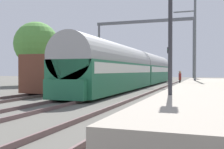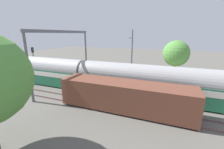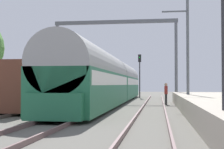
# 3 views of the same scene
# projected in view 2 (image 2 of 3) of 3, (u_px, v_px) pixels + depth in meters

# --- Properties ---
(ground) EXTENTS (120.00, 120.00, 0.00)m
(ground) POSITION_uv_depth(u_px,v_px,m) (193.00, 104.00, 16.23)
(ground) COLOR #5B5951
(track_far_west) EXTENTS (1.52, 60.00, 0.16)m
(track_far_west) POSITION_uv_depth(u_px,v_px,m) (198.00, 122.00, 12.78)
(track_far_west) COLOR #6D5251
(track_far_west) RESTS_ON ground
(track_west) EXTENTS (1.52, 60.00, 0.16)m
(track_west) POSITION_uv_depth(u_px,v_px,m) (193.00, 104.00, 16.21)
(track_west) COLOR #6D5251
(track_west) RESTS_ON ground
(track_east) EXTENTS (1.52, 60.00, 0.16)m
(track_east) POSITION_uv_depth(u_px,v_px,m) (189.00, 91.00, 19.64)
(track_east) COLOR #6D5251
(track_east) RESTS_ON ground
(platform) EXTENTS (4.40, 28.00, 0.90)m
(platform) POSITION_uv_depth(u_px,v_px,m) (173.00, 79.00, 23.67)
(platform) COLOR #A39989
(platform) RESTS_ON ground
(passenger_train) EXTENTS (2.93, 32.85, 3.82)m
(passenger_train) POSITION_uv_depth(u_px,v_px,m) (84.00, 75.00, 20.52)
(passenger_train) COLOR #236B47
(passenger_train) RESTS_ON ground
(freight_car) EXTENTS (2.80, 13.00, 2.70)m
(freight_car) POSITION_uv_depth(u_px,v_px,m) (125.00, 96.00, 14.74)
(freight_car) COLOR brown
(freight_car) RESTS_ON ground
(person_crossing) EXTENTS (0.25, 0.41, 1.73)m
(person_crossing) POSITION_uv_depth(u_px,v_px,m) (112.00, 75.00, 24.22)
(person_crossing) COLOR #303030
(person_crossing) RESTS_ON ground
(railway_signal_far) EXTENTS (0.36, 0.30, 5.20)m
(railway_signal_far) POSITION_uv_depth(u_px,v_px,m) (34.00, 58.00, 25.83)
(railway_signal_far) COLOR #2D2D33
(railway_signal_far) RESTS_ON ground
(catenary_gantry) EXTENTS (12.03, 0.28, 7.86)m
(catenary_gantry) POSITION_uv_depth(u_px,v_px,m) (63.00, 47.00, 20.66)
(catenary_gantry) COLOR #5A5D65
(catenary_gantry) RESTS_ON ground
(catenary_pole_east_mid) EXTENTS (1.90, 0.20, 8.00)m
(catenary_pole_east_mid) POSITION_uv_depth(u_px,v_px,m) (132.00, 55.00, 23.69)
(catenary_pole_east_mid) COLOR #5A5D65
(catenary_pole_east_mid) RESTS_ON ground
(tree_east_background) EXTENTS (4.46, 4.46, 6.34)m
(tree_east_background) POSITION_uv_depth(u_px,v_px,m) (176.00, 53.00, 25.92)
(tree_east_background) COLOR #4C3826
(tree_east_background) RESTS_ON ground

